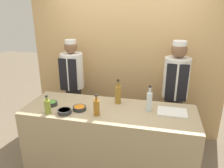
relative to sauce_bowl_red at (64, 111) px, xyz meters
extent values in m
cube|color=tan|center=(0.49, 1.43, 0.23)|extent=(3.21, 0.18, 2.40)
cube|color=tan|center=(0.49, 0.23, -0.50)|extent=(2.14, 0.75, 0.95)
cylinder|color=#2D2D2D|center=(0.00, 0.00, 0.00)|extent=(0.16, 0.16, 0.05)
cylinder|color=red|center=(0.00, 0.00, 0.01)|extent=(0.13, 0.13, 0.01)
cylinder|color=#2D2D2D|center=(0.14, 0.13, 0.00)|extent=(0.16, 0.16, 0.04)
cylinder|color=orange|center=(0.14, 0.13, 0.01)|extent=(0.13, 0.13, 0.01)
cylinder|color=#2D2D2D|center=(-0.25, 0.17, 0.00)|extent=(0.14, 0.14, 0.05)
cylinder|color=green|center=(-0.25, 0.17, 0.02)|extent=(0.11, 0.11, 0.01)
cube|color=white|center=(1.25, 0.31, -0.02)|extent=(0.35, 0.25, 0.02)
cylinder|color=silver|center=(0.97, 0.30, 0.09)|extent=(0.07, 0.07, 0.24)
cylinder|color=silver|center=(0.97, 0.30, 0.24)|extent=(0.03, 0.03, 0.07)
cylinder|color=black|center=(0.97, 0.30, 0.29)|extent=(0.03, 0.03, 0.02)
cylinder|color=olive|center=(0.56, 0.43, 0.09)|extent=(0.08, 0.08, 0.23)
cylinder|color=olive|center=(0.56, 0.43, 0.24)|extent=(0.03, 0.03, 0.07)
cylinder|color=black|center=(0.56, 0.43, 0.29)|extent=(0.04, 0.04, 0.02)
cylinder|color=olive|center=(-0.19, -0.04, 0.05)|extent=(0.07, 0.07, 0.16)
cylinder|color=olive|center=(-0.19, -0.04, 0.16)|extent=(0.03, 0.03, 0.05)
cylinder|color=black|center=(-0.19, -0.04, 0.19)|extent=(0.03, 0.03, 0.01)
cylinder|color=#9E661E|center=(0.38, 0.05, 0.07)|extent=(0.07, 0.07, 0.19)
cylinder|color=#9E661E|center=(0.38, 0.05, 0.19)|extent=(0.03, 0.03, 0.06)
cylinder|color=black|center=(0.38, 0.05, 0.22)|extent=(0.03, 0.03, 0.02)
cylinder|color=#28282D|center=(-0.32, 1.03, -0.53)|extent=(0.26, 0.26, 0.88)
cylinder|color=white|center=(-0.32, 1.03, 0.19)|extent=(0.36, 0.36, 0.56)
cube|color=black|center=(-0.32, 0.86, 0.17)|extent=(0.29, 0.02, 0.52)
sphere|color=brown|center=(-0.32, 1.03, 0.57)|extent=(0.21, 0.21, 0.21)
cylinder|color=white|center=(-0.32, 1.03, 0.65)|extent=(0.18, 0.18, 0.07)
cylinder|color=#28282D|center=(1.31, 1.03, -0.54)|extent=(0.27, 0.27, 0.87)
cylinder|color=silver|center=(1.31, 1.03, 0.19)|extent=(0.37, 0.37, 0.59)
cube|color=black|center=(1.31, 0.85, 0.17)|extent=(0.30, 0.02, 0.54)
sphere|color=brown|center=(1.31, 1.03, 0.60)|extent=(0.23, 0.23, 0.23)
cylinder|color=white|center=(1.31, 1.03, 0.69)|extent=(0.19, 0.19, 0.08)
camera|label=1|loc=(1.08, -2.14, 1.19)|focal=35.00mm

